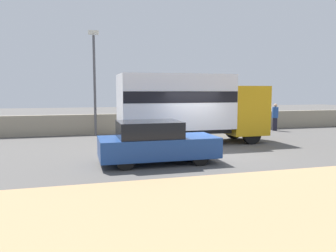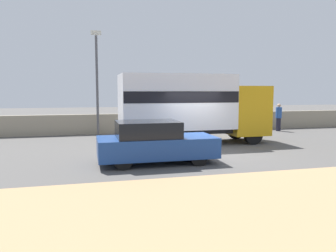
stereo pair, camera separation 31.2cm
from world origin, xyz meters
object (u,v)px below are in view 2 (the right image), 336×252
at_px(street_lamp, 97,74).
at_px(car_hatchback, 155,142).
at_px(box_truck, 190,104).
at_px(pedestrian, 279,117).

relative_size(street_lamp, car_hatchback, 1.42).
height_order(box_truck, car_hatchback, box_truck).
relative_size(street_lamp, box_truck, 0.82).
bearing_deg(car_hatchback, street_lamp, 102.10).
xyz_separation_m(street_lamp, car_hatchback, (1.67, -7.80, -2.72)).
height_order(car_hatchback, pedestrian, pedestrian).
bearing_deg(street_lamp, box_truck, -43.85).
bearing_deg(box_truck, car_hatchback, -123.82).
bearing_deg(street_lamp, car_hatchback, -77.90).
distance_m(street_lamp, pedestrian, 11.50).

